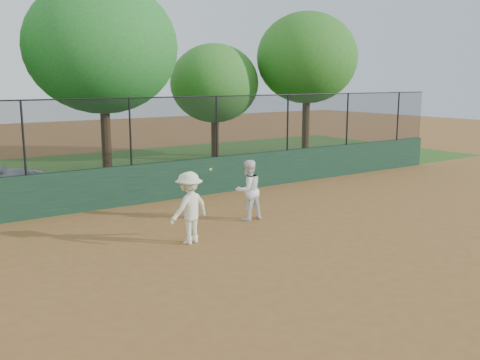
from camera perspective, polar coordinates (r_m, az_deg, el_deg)
ground at (r=11.67m, az=2.94°, el=-7.88°), size 80.00×80.00×0.00m
back_wall at (r=16.52m, az=-9.83°, el=-0.33°), size 26.00×0.20×1.20m
grass_strip at (r=22.14m, az=-16.36°, el=0.61°), size 36.00×12.00×0.01m
player_second at (r=14.23m, az=0.87°, el=-1.08°), size 0.81×0.64×1.62m
player_main at (r=12.25m, az=-5.44°, el=-2.96°), size 1.20×0.88×1.76m
fence_assembly at (r=16.28m, az=-10.10°, el=5.32°), size 26.00×0.06×2.00m
tree_2 at (r=20.75m, az=-14.51°, el=13.55°), size 5.64×5.13×7.31m
tree_3 at (r=24.66m, az=-2.73°, el=10.24°), size 4.12×3.75×5.31m
tree_4 at (r=25.62m, az=7.19°, el=12.77°), size 4.86×4.42×6.79m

